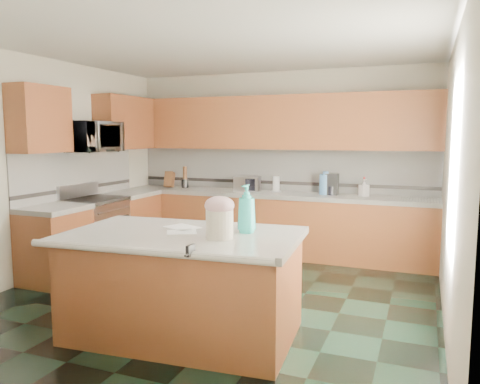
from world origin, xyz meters
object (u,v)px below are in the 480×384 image
at_px(coffee_maker, 332,184).
at_px(island_top, 183,236).
at_px(soap_bottle_island, 247,209).
at_px(treat_jar, 220,224).
at_px(knife_block, 169,180).
at_px(toaster_oven, 247,184).
at_px(island_base, 183,287).

bearing_deg(coffee_maker, island_top, -105.36).
bearing_deg(island_top, soap_bottle_island, 17.17).
xyz_separation_m(treat_jar, knife_block, (-2.30, 3.14, 0.01)).
bearing_deg(toaster_oven, coffee_maker, -9.70).
relative_size(treat_jar, toaster_oven, 0.62).
bearing_deg(toaster_oven, soap_bottle_island, -80.31).
height_order(island_base, soap_bottle_island, soap_bottle_island).
distance_m(island_base, coffee_maker, 3.23).
bearing_deg(soap_bottle_island, treat_jar, -103.71).
height_order(island_top, toaster_oven, toaster_oven).
bearing_deg(coffee_maker, soap_bottle_island, -96.30).
bearing_deg(toaster_oven, island_base, -90.57).
bearing_deg(knife_block, treat_jar, -61.57).
distance_m(soap_bottle_island, knife_block, 3.74).
bearing_deg(island_top, island_base, 0.00).
height_order(knife_block, toaster_oven, knife_block).
bearing_deg(knife_block, coffee_maker, -7.12).
xyz_separation_m(island_base, knife_block, (-1.91, 3.05, 0.61)).
bearing_deg(island_base, treat_jar, -17.33).
bearing_deg(island_top, knife_block, 117.39).
height_order(island_base, knife_block, knife_block).
relative_size(treat_jar, knife_block, 0.94).
distance_m(treat_jar, soap_bottle_island, 0.33).
distance_m(soap_bottle_island, coffee_maker, 2.88).
height_order(island_base, coffee_maker, coffee_maker).
relative_size(soap_bottle_island, coffee_maker, 1.40).
relative_size(treat_jar, soap_bottle_island, 0.56).
distance_m(island_top, soap_bottle_island, 0.60).
height_order(toaster_oven, coffee_maker, coffee_maker).
distance_m(island_base, island_top, 0.46).
bearing_deg(toaster_oven, treat_jar, -84.14).
bearing_deg(soap_bottle_island, knife_block, 139.52).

